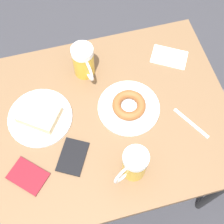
{
  "coord_description": "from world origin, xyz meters",
  "views": [
    {
      "loc": [
        0.49,
        -0.13,
        1.77
      ],
      "look_at": [
        0.0,
        0.0,
        0.74
      ],
      "focal_mm": 50.0,
      "sensor_mm": 36.0,
      "label": 1
    }
  ],
  "objects": [
    {
      "name": "ground_plane",
      "position": [
        0.0,
        0.0,
        0.0
      ],
      "size": [
        8.0,
        8.0,
        0.0
      ],
      "primitive_type": "plane",
      "color": "#333338"
    },
    {
      "name": "passport_far_edge",
      "position": [
        0.13,
        -0.18,
        0.72
      ],
      "size": [
        0.15,
        0.14,
        0.01
      ],
      "rotation": [
        0.0,
        0.0,
        1.06
      ],
      "color": "black",
      "rests_on": "table"
    },
    {
      "name": "passport_near_edge",
      "position": [
        0.15,
        -0.34,
        0.72
      ],
      "size": [
        0.15,
        0.15,
        0.01
      ],
      "rotation": [
        0.0,
        0.0,
        2.37
      ],
      "color": "maroon",
      "rests_on": "table"
    },
    {
      "name": "beer_mug_center",
      "position": [
        0.23,
        0.01,
        0.79
      ],
      "size": [
        0.09,
        0.12,
        0.14
      ],
      "color": "gold",
      "rests_on": "table"
    },
    {
      "name": "fork",
      "position": [
        0.11,
        0.27,
        0.72
      ],
      "size": [
        0.15,
        0.09,
        0.0
      ],
      "rotation": [
        0.0,
        0.0,
        5.23
      ],
      "color": "silver",
      "rests_on": "table"
    },
    {
      "name": "plate_with_cake",
      "position": [
        -0.05,
        -0.26,
        0.73
      ],
      "size": [
        0.24,
        0.24,
        0.05
      ],
      "color": "silver",
      "rests_on": "table"
    },
    {
      "name": "plate_with_donut",
      "position": [
        -0.01,
        0.07,
        0.73
      ],
      "size": [
        0.23,
        0.23,
        0.04
      ],
      "color": "silver",
      "rests_on": "table"
    },
    {
      "name": "napkin_folded",
      "position": [
        -0.19,
        0.29,
        0.72
      ],
      "size": [
        0.15,
        0.17,
        0.0
      ],
      "rotation": [
        0.0,
        0.0,
        1.03
      ],
      "color": "white",
      "rests_on": "table"
    },
    {
      "name": "table",
      "position": [
        0.0,
        0.0,
        0.65
      ],
      "size": [
        0.73,
        0.89,
        0.72
      ],
      "color": "brown",
      "rests_on": "ground_plane"
    },
    {
      "name": "beer_mug_left",
      "position": [
        -0.21,
        -0.06,
        0.79
      ],
      "size": [
        0.13,
        0.08,
        0.14
      ],
      "color": "gold",
      "rests_on": "table"
    }
  ]
}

